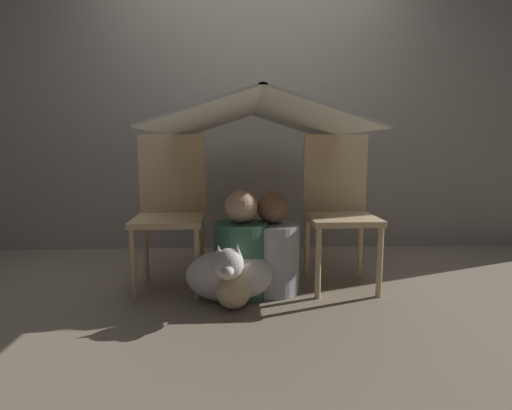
{
  "coord_description": "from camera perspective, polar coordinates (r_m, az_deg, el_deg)",
  "views": [
    {
      "loc": [
        -0.09,
        -2.44,
        0.91
      ],
      "look_at": [
        0.0,
        0.06,
        0.55
      ],
      "focal_mm": 28.0,
      "sensor_mm": 36.0,
      "label": 1
    }
  ],
  "objects": [
    {
      "name": "wall_back",
      "position": [
        3.61,
        -0.67,
        13.63
      ],
      "size": [
        7.0,
        0.05,
        2.5
      ],
      "color": "gray",
      "rests_on": "ground_plane"
    },
    {
      "name": "plush_toy",
      "position": [
        2.31,
        -3.29,
        -11.51
      ],
      "size": [
        0.2,
        0.2,
        0.32
      ],
      "color": "beige",
      "rests_on": "ground_plane"
    },
    {
      "name": "ground_plane",
      "position": [
        2.61,
        0.05,
        -12.18
      ],
      "size": [
        8.8,
        8.8,
        0.0
      ],
      "primitive_type": "plane",
      "color": "gray"
    },
    {
      "name": "person_second",
      "position": [
        2.54,
        2.37,
        -6.59
      ],
      "size": [
        0.34,
        0.34,
        0.63
      ],
      "color": "#B2B2B7",
      "rests_on": "ground_plane"
    },
    {
      "name": "chair_left",
      "position": [
        2.65,
        -12.14,
        0.06
      ],
      "size": [
        0.45,
        0.45,
        1.0
      ],
      "rotation": [
        0.0,
        0.0,
        0.03
      ],
      "color": "#D1B27F",
      "rests_on": "ground_plane"
    },
    {
      "name": "chair_right",
      "position": [
        2.69,
        11.73,
        0.18
      ],
      "size": [
        0.44,
        0.44,
        1.0
      ],
      "rotation": [
        0.0,
        0.0,
        0.02
      ],
      "color": "#D1B27F",
      "rests_on": "ground_plane"
    },
    {
      "name": "person_front",
      "position": [
        2.46,
        -2.13,
        -6.78
      ],
      "size": [
        0.33,
        0.33,
        0.65
      ],
      "color": "#38664C",
      "rests_on": "ground_plane"
    },
    {
      "name": "dog",
      "position": [
        2.37,
        -3.86,
        -9.81
      ],
      "size": [
        0.51,
        0.43,
        0.39
      ],
      "color": "silver",
      "rests_on": "ground_plane"
    },
    {
      "name": "sheet_canopy",
      "position": [
        2.51,
        -0.0,
        12.3
      ],
      "size": [
        1.11,
        1.59,
        0.19
      ],
      "color": "silver"
    }
  ]
}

